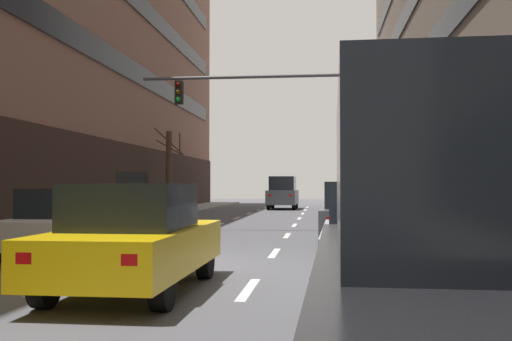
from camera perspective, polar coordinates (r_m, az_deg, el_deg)
name	(u,v)px	position (r m, az deg, el deg)	size (l,w,h in m)	color
ground_plane	(193,263)	(12.62, -6.11, -8.83)	(120.00, 120.00, 0.00)	#515156
sidewalk_right	(492,264)	(12.76, 21.71, -8.34)	(2.73, 80.00, 0.14)	gray
lane_stripe_l1_s3	(58,285)	(10.29, -18.50, -10.43)	(0.16, 2.00, 0.01)	silver
lane_stripe_l1_s4	(148,251)	(14.94, -10.31, -7.65)	(0.16, 2.00, 0.01)	silver
lane_stripe_l1_s5	(193,235)	(19.76, -6.10, -6.14)	(0.16, 2.00, 0.01)	silver
lane_stripe_l1_s6	(219,225)	(24.65, -3.56, -5.21)	(0.16, 2.00, 0.01)	silver
lane_stripe_l1_s7	(237,218)	(29.58, -1.87, -4.58)	(0.16, 2.00, 0.01)	silver
lane_stripe_l1_s8	(249,213)	(34.53, -0.67, -4.13)	(0.16, 2.00, 0.01)	silver
lane_stripe_l1_s9	(258,210)	(39.49, 0.23, -3.79)	(0.16, 2.00, 0.01)	silver
lane_stripe_l1_s10	(266,207)	(44.46, 0.93, -3.53)	(0.16, 2.00, 0.01)	silver
lane_stripe_l2_s3	(248,289)	(9.43, -0.73, -11.34)	(0.16, 2.00, 0.01)	silver
lane_stripe_l2_s4	(274,253)	(14.36, 1.79, -7.92)	(0.16, 2.00, 0.01)	silver
lane_stripe_l2_s5	(287,235)	(19.32, 3.00, -6.25)	(0.16, 2.00, 0.01)	silver
lane_stripe_l2_s6	(294,225)	(24.30, 3.71, -5.26)	(0.16, 2.00, 0.01)	silver
lane_stripe_l2_s7	(299,218)	(29.29, 4.18, -4.61)	(0.16, 2.00, 0.01)	silver
lane_stripe_l2_s8	(303,214)	(34.28, 4.52, -4.15)	(0.16, 2.00, 0.01)	silver
lane_stripe_l2_s9	(305,210)	(39.27, 4.76, -3.80)	(0.16, 2.00, 0.01)	silver
lane_stripe_l2_s10	(307,207)	(44.27, 4.95, -3.53)	(0.16, 2.00, 0.01)	silver
taxi_driving_0	(135,238)	(9.30, -11.57, -6.41)	(1.87, 4.42, 1.83)	black
car_driving_2	(67,223)	(14.17, -17.69, -4.85)	(1.81, 4.18, 1.55)	black
car_driving_3	(283,193)	(40.68, 2.59, -2.16)	(1.98, 4.63, 2.23)	black
car_parked_0	(482,281)	(3.68, 20.89, -9.91)	(1.95, 4.51, 2.17)	black
car_parked_1	(381,238)	(9.58, 11.89, -6.35)	(1.93, 4.38, 1.62)	black
car_parked_2	(356,214)	(16.55, 9.59, -4.11)	(2.03, 4.64, 1.72)	black
traffic_signal_0	(308,112)	(21.13, 5.05, 5.59)	(8.96, 0.35, 5.76)	#4C4C51
street_tree_0	(169,170)	(33.13, -8.35, 0.02)	(1.56, 1.72, 4.60)	#4C3823
pedestrian_0	(435,207)	(15.60, 16.81, -3.41)	(0.29, 0.51, 1.62)	brown
pedestrian_1	(460,210)	(12.46, 19.02, -3.64)	(0.51, 0.30, 1.70)	black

